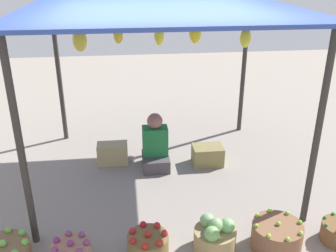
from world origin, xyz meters
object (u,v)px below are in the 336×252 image
at_px(vendor_person, 155,147).
at_px(basket_red_apples, 148,245).
at_px(wooden_crate_near_vendor, 113,153).
at_px(basket_cabbages, 215,236).
at_px(basket_limes, 277,236).
at_px(wooden_crate_stacked_rear, 208,155).

relative_size(vendor_person, basket_red_apples, 1.94).
distance_m(vendor_person, wooden_crate_near_vendor, 0.63).
bearing_deg(basket_cabbages, wooden_crate_near_vendor, 118.44).
bearing_deg(basket_cabbages, basket_red_apples, -179.67).
height_order(basket_red_apples, wooden_crate_near_vendor, wooden_crate_near_vendor).
xyz_separation_m(vendor_person, wooden_crate_near_vendor, (-0.59, 0.16, -0.15)).
bearing_deg(wooden_crate_near_vendor, basket_limes, -49.93).
relative_size(basket_limes, wooden_crate_stacked_rear, 1.19).
relative_size(wooden_crate_near_vendor, wooden_crate_stacked_rear, 1.01).
bearing_deg(vendor_person, basket_red_apples, -97.42).
bearing_deg(wooden_crate_near_vendor, basket_cabbages, -61.56).
relative_size(basket_limes, wooden_crate_near_vendor, 1.18).
distance_m(basket_red_apples, basket_limes, 1.27).
xyz_separation_m(basket_red_apples, wooden_crate_stacked_rear, (0.96, 1.71, 0.01)).
bearing_deg(wooden_crate_near_vendor, vendor_person, -15.60).
xyz_separation_m(basket_limes, wooden_crate_near_vendor, (-1.63, 1.94, 0.01)).
bearing_deg(basket_limes, vendor_person, 120.43).
relative_size(basket_red_apples, wooden_crate_near_vendor, 0.96).
bearing_deg(basket_limes, wooden_crate_near_vendor, 130.07).
bearing_deg(basket_red_apples, basket_cabbages, 0.33).
relative_size(basket_red_apples, basket_cabbages, 0.97).
bearing_deg(wooden_crate_near_vendor, basket_red_apples, -79.09).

